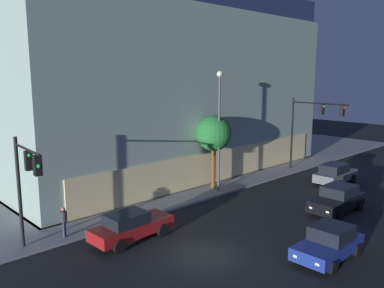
{
  "coord_description": "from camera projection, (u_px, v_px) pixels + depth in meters",
  "views": [
    {
      "loc": [
        -12.98,
        -12.86,
        8.83
      ],
      "look_at": [
        4.03,
        5.03,
        4.48
      ],
      "focal_mm": 36.76,
      "sensor_mm": 36.0,
      "label": 1
    }
  ],
  "objects": [
    {
      "name": "pedestrian_waiting",
      "position": [
        64.0,
        219.0,
        21.15
      ],
      "size": [
        0.36,
        0.36,
        1.7
      ],
      "color": "#2D3851",
      "rests_on": "sidewalk_corner"
    },
    {
      "name": "sidewalk_tree",
      "position": [
        214.0,
        134.0,
        29.98
      ],
      "size": [
        2.74,
        2.74,
        5.67
      ],
      "color": "brown",
      "rests_on": "sidewalk_corner"
    },
    {
      "name": "car_red",
      "position": [
        131.0,
        226.0,
        21.16
      ],
      "size": [
        4.71,
        2.09,
        1.58
      ],
      "color": "maroon",
      "rests_on": "ground"
    },
    {
      "name": "car_grey",
      "position": [
        335.0,
        174.0,
        32.07
      ],
      "size": [
        4.39,
        2.05,
        1.71
      ],
      "color": "slate",
      "rests_on": "ground"
    },
    {
      "name": "modern_building",
      "position": [
        118.0,
        83.0,
        41.59
      ],
      "size": [
        30.15,
        29.55,
        16.13
      ],
      "color": "#4C4C51",
      "rests_on": "ground"
    },
    {
      "name": "car_blue",
      "position": [
        329.0,
        243.0,
        19.07
      ],
      "size": [
        4.13,
        2.11,
        1.6
      ],
      "color": "navy",
      "rests_on": "ground"
    },
    {
      "name": "street_lamp_sidewalk",
      "position": [
        219.0,
        118.0,
        28.95
      ],
      "size": [
        0.44,
        0.44,
        8.96
      ],
      "color": "#4A4A4A",
      "rests_on": "sidewalk_corner"
    },
    {
      "name": "ground_plane",
      "position": [
        203.0,
        255.0,
        19.52
      ],
      "size": [
        120.0,
        120.0,
        0.0
      ],
      "primitive_type": "plane",
      "color": "black"
    },
    {
      "name": "traffic_light_far_corner",
      "position": [
        311.0,
        120.0,
        34.87
      ],
      "size": [
        0.36,
        5.35,
        6.67
      ],
      "color": "black",
      "rests_on": "sidewalk_corner"
    },
    {
      "name": "car_black",
      "position": [
        337.0,
        199.0,
        25.55
      ],
      "size": [
        4.51,
        2.1,
        1.72
      ],
      "color": "black",
      "rests_on": "ground"
    },
    {
      "name": "traffic_light_near_corner",
      "position": [
        26.0,
        175.0,
        18.43
      ],
      "size": [
        0.51,
        3.62,
        5.7
      ],
      "color": "black",
      "rests_on": "sidewalk_corner"
    }
  ]
}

